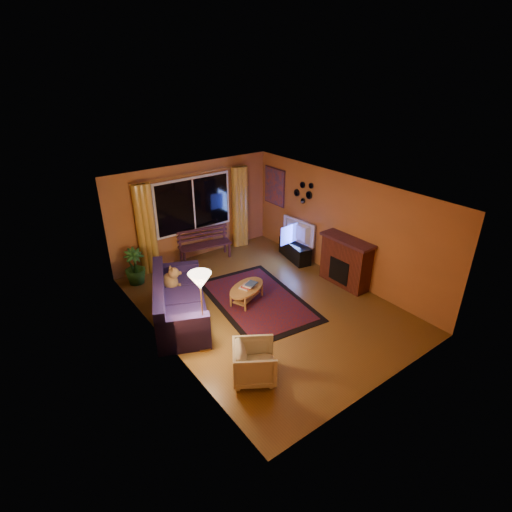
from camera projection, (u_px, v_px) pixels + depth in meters
floor at (264, 305)px, 8.62m from camera, size 4.50×6.00×0.02m
ceiling at (265, 192)px, 7.50m from camera, size 4.50×6.00×0.02m
wall_back at (193, 211)px, 10.22m from camera, size 4.50×0.02×2.50m
wall_left at (161, 287)px, 6.85m from camera, size 0.02×6.00×2.50m
wall_right at (342, 227)px, 9.26m from camera, size 0.02×6.00×2.50m
window at (194, 205)px, 10.09m from camera, size 2.00×0.02×1.30m
curtain_rod at (192, 174)px, 9.70m from camera, size 3.20×0.03×0.03m
curtain_left at (146, 230)px, 9.47m from camera, size 0.36×0.36×2.24m
curtain_right at (239, 207)px, 10.91m from camera, size 0.36×0.36×2.24m
bench at (205, 252)px, 10.48m from camera, size 1.41×0.63×0.41m
potted_plant at (135, 267)px, 9.26m from camera, size 0.58×0.58×0.86m
sofa at (180, 299)px, 7.96m from camera, size 1.78×2.45×0.91m
dog at (170, 278)px, 8.24m from camera, size 0.39×0.49×0.49m
armchair at (255, 361)px, 6.49m from camera, size 0.91×0.92×0.71m
floor_lamp at (202, 312)px, 6.97m from camera, size 0.28×0.28×1.57m
rug at (257, 300)px, 8.75m from camera, size 2.11×3.00×0.02m
coffee_table at (247, 294)px, 8.63m from camera, size 1.32×1.32×0.37m
tv_console at (295, 251)px, 10.50m from camera, size 0.58×1.14×0.46m
television at (296, 232)px, 10.26m from camera, size 0.23×1.08×0.62m
fireplace at (346, 263)px, 9.17m from camera, size 0.40×1.20×1.10m
mirror_cluster at (303, 191)px, 9.93m from camera, size 0.06×0.60×0.56m
painting at (274, 187)px, 10.83m from camera, size 0.04×0.76×0.96m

